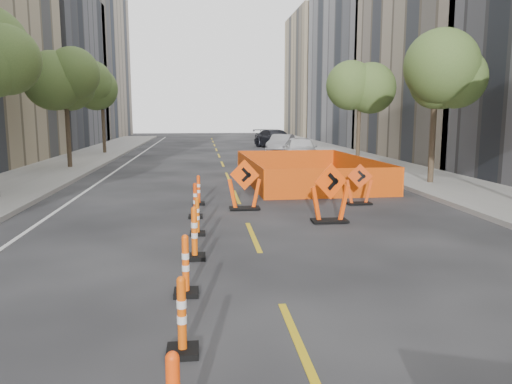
{
  "coord_description": "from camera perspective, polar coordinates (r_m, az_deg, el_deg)",
  "views": [
    {
      "loc": [
        -1.25,
        -8.05,
        3.05
      ],
      "look_at": [
        0.09,
        4.15,
        1.1
      ],
      "focal_mm": 35.0,
      "sensor_mm": 36.0,
      "label": 1
    }
  ],
  "objects": [
    {
      "name": "sidewalk_right",
      "position": [
        22.71,
        20.63,
        0.91
      ],
      "size": [
        4.0,
        90.0,
        0.15
      ],
      "primitive_type": "cube",
      "color": "gray",
      "rests_on": "ground"
    },
    {
      "name": "tree_r_b",
      "position": [
        22.3,
        19.87,
        12.29
      ],
      "size": [
        2.8,
        2.8,
        5.95
      ],
      "color": "#382B1E",
      "rests_on": "ground"
    },
    {
      "name": "parked_car_far",
      "position": [
        44.4,
        2.27,
        6.11
      ],
      "size": [
        3.95,
        5.98,
        1.61
      ],
      "primitive_type": "imported",
      "rotation": [
        0.0,
        0.0,
        0.33
      ],
      "color": "black",
      "rests_on": "ground"
    },
    {
      "name": "parked_car_near",
      "position": [
        31.13,
        5.1,
        4.86
      ],
      "size": [
        2.38,
        4.93,
        1.62
      ],
      "primitive_type": "imported",
      "rotation": [
        0.0,
        0.0,
        -0.1
      ],
      "color": "silver",
      "rests_on": "ground"
    },
    {
      "name": "bld_left_d",
      "position": [
        49.96,
        -25.27,
        12.71
      ],
      "size": [
        12.0,
        16.0,
        14.0
      ],
      "primitive_type": "cube",
      "color": "#4C4C51",
      "rests_on": "ground"
    },
    {
      "name": "channelizer_5",
      "position": [
        14.69,
        -6.95,
        -0.95
      ],
      "size": [
        0.41,
        0.41,
        1.04
      ],
      "primitive_type": null,
      "color": "red",
      "rests_on": "ground"
    },
    {
      "name": "chevron_sign_right",
      "position": [
        17.05,
        11.73,
        0.87
      ],
      "size": [
        1.04,
        0.79,
        1.38
      ],
      "primitive_type": null,
      "rotation": [
        0.0,
        0.0,
        -0.29
      ],
      "color": "#DB3C09",
      "rests_on": "ground"
    },
    {
      "name": "tree_l_d",
      "position": [
        38.74,
        -17.2,
        10.81
      ],
      "size": [
        2.8,
        2.8,
        5.95
      ],
      "color": "#382B1E",
      "rests_on": "ground"
    },
    {
      "name": "ground_plane",
      "position": [
        8.7,
        2.44,
        -11.5
      ],
      "size": [
        140.0,
        140.0,
        0.0
      ],
      "primitive_type": "plane",
      "color": "black"
    },
    {
      "name": "bld_right_d",
      "position": [
        52.05,
        14.95,
        16.4
      ],
      "size": [
        12.0,
        18.0,
        20.0
      ],
      "primitive_type": "cube",
      "color": "gray",
      "rests_on": "ground"
    },
    {
      "name": "channelizer_3",
      "position": [
        10.55,
        -7.05,
        -4.67
      ],
      "size": [
        0.44,
        0.44,
        1.13
      ],
      "primitive_type": null,
      "color": "#EE570A",
      "rests_on": "ground"
    },
    {
      "name": "bld_right_c",
      "position": [
        36.92,
        24.22,
        14.39
      ],
      "size": [
        12.0,
        16.0,
        14.0
      ],
      "primitive_type": "cube",
      "color": "gray",
      "rests_on": "ground"
    },
    {
      "name": "chevron_sign_left",
      "position": [
        15.8,
        -1.32,
        0.84
      ],
      "size": [
        1.23,
        1.0,
        1.6
      ],
      "primitive_type": null,
      "rotation": [
        0.0,
        0.0,
        -0.39
      ],
      "color": "#FE4B0A",
      "rests_on": "ground"
    },
    {
      "name": "channelizer_4",
      "position": [
        12.63,
        -6.73,
        -2.76
      ],
      "size": [
        0.38,
        0.38,
        0.97
      ],
      "primitive_type": null,
      "color": "#E55B09",
      "rests_on": "ground"
    },
    {
      "name": "channelizer_2",
      "position": [
        8.53,
        -8.05,
        -8.27
      ],
      "size": [
        0.41,
        0.41,
        1.05
      ],
      "primitive_type": null,
      "color": "#F4520A",
      "rests_on": "ground"
    },
    {
      "name": "channelizer_6",
      "position": [
        16.78,
        -6.58,
        0.23
      ],
      "size": [
        0.4,
        0.4,
        1.0
      ],
      "primitive_type": null,
      "color": "#F7450A",
      "rests_on": "ground"
    },
    {
      "name": "channelizer_1",
      "position": [
        6.55,
        -8.47,
        -13.8
      ],
      "size": [
        0.41,
        0.41,
        1.04
      ],
      "primitive_type": null,
      "color": "#DF5009",
      "rests_on": "ground"
    },
    {
      "name": "parked_car_mid",
      "position": [
        38.9,
        2.93,
        5.55
      ],
      "size": [
        2.99,
        4.54,
        1.41
      ],
      "primitive_type": "imported",
      "rotation": [
        0.0,
        0.0,
        -0.38
      ],
      "color": "gray",
      "rests_on": "ground"
    },
    {
      "name": "bld_left_e",
      "position": [
        65.94,
        -20.72,
        14.5
      ],
      "size": [
        12.0,
        20.0,
        20.0
      ],
      "primitive_type": "cube",
      "color": "gray",
      "rests_on": "ground"
    },
    {
      "name": "safety_fence",
      "position": [
        22.31,
        5.75,
        2.54
      ],
      "size": [
        5.41,
        8.91,
        1.1
      ],
      "primitive_type": null,
      "rotation": [
        0.0,
        0.0,
        0.03
      ],
      "color": "#E3530B",
      "rests_on": "ground"
    },
    {
      "name": "tree_r_c",
      "position": [
        31.59,
        11.77,
        11.51
      ],
      "size": [
        2.8,
        2.8,
        5.95
      ],
      "color": "#382B1E",
      "rests_on": "ground"
    },
    {
      "name": "chevron_sign_center",
      "position": [
        14.08,
        8.47,
        -0.11
      ],
      "size": [
        1.26,
        0.95,
        1.68
      ],
      "primitive_type": null,
      "rotation": [
        0.0,
        0.0,
        0.28
      ],
      "color": "#FE490A",
      "rests_on": "ground"
    },
    {
      "name": "tree_l_c",
      "position": [
        28.98,
        -20.96,
        11.36
      ],
      "size": [
        2.8,
        2.8,
        5.95
      ],
      "color": "#382B1E",
      "rests_on": "ground"
    },
    {
      "name": "bld_right_e",
      "position": [
        69.28,
        9.28,
        13.0
      ],
      "size": [
        12.0,
        14.0,
        16.0
      ],
      "primitive_type": "cube",
      "color": "tan",
      "rests_on": "ground"
    },
    {
      "name": "sidewalk_left",
      "position": [
        21.7,
        -27.11,
        0.15
      ],
      "size": [
        4.0,
        90.0,
        0.15
      ],
      "primitive_type": "cube",
      "color": "gray",
      "rests_on": "ground"
    }
  ]
}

